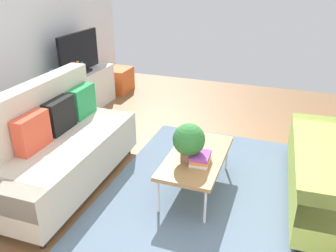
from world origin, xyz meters
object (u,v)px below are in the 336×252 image
vase_1 (62,75)px  bottle_0 (74,70)px  tv_console (82,92)px  couch_beige (57,147)px  storage_trunk (119,80)px  coffee_table (197,157)px  bottle_2 (82,67)px  table_book_0 (200,161)px  vase_0 (54,77)px  bottle_1 (78,68)px  potted_plant (189,141)px  tv (79,54)px

vase_1 → bottle_0: 0.21m
vase_1 → tv_console: bearing=-7.1°
couch_beige → storage_trunk: (3.03, 0.85, -0.23)m
storage_trunk → bottle_0: (-1.31, 0.06, 0.53)m
couch_beige → coffee_table: 1.48m
storage_trunk → bottle_2: (-1.10, 0.06, 0.52)m
table_book_0 → vase_0: 2.74m
storage_trunk → bottle_2: 1.22m
coffee_table → tv_console: 2.83m
table_book_0 → bottle_0: 2.83m
couch_beige → bottle_0: bearing=-153.3°
bottle_1 → couch_beige: bearing=-153.3°
potted_plant → bottle_0: bottle_0 is taller
storage_trunk → potted_plant: size_ratio=1.30×
tv → storage_trunk: 1.32m
couch_beige → vase_1: 1.84m
vase_0 → bottle_0: (0.37, -0.09, 0.02)m
tv_console → bottle_2: size_ratio=7.28×
storage_trunk → vase_1: size_ratio=3.47×
vase_1 → bottle_0: bottle_0 is taller
bottle_0 → bottle_2: bottle_0 is taller
table_book_0 → storage_trunk: bearing=40.2°
storage_trunk → bottle_0: 1.42m
couch_beige → tv_console: bearing=-155.1°
vase_1 → bottle_2: bearing=-12.7°
tv → bottle_2: 0.22m
tv_console → potted_plant: potted_plant is taller
potted_plant → bottle_0: 2.72m
vase_1 → coffee_table: bearing=-115.1°
tv → table_book_0: (-1.67, -2.43, -0.52)m
potted_plant → vase_0: bearing=65.2°
tv → vase_1: tv is taller
couch_beige → potted_plant: couch_beige is taller
couch_beige → bottle_2: size_ratio=9.98×
tv_console → potted_plant: 2.89m
bottle_1 → vase_1: bearing=162.6°
coffee_table → bottle_1: bottle_1 is taller
tv → vase_0: (-0.58, 0.07, -0.21)m
bottle_0 → bottle_2: bearing=0.0°
couch_beige → tv_console: couch_beige is taller
vase_0 → bottle_2: size_ratio=1.01×
couch_beige → coffee_table: couch_beige is taller
tv → bottle_0: size_ratio=4.36×
table_book_0 → bottle_0: bearing=58.8°
coffee_table → vase_1: bearing=64.9°
table_book_0 → coffee_table: bearing=28.7°
couch_beige → vase_0: couch_beige is taller
tv → vase_1: 0.47m
tv_console → bottle_2: bottle_2 is taller
potted_plant → bottle_0: bearing=57.4°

